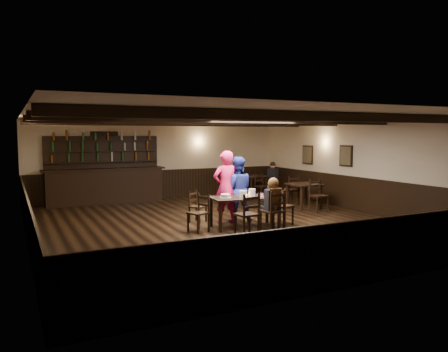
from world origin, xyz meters
name	(u,v)px	position (x,y,z in m)	size (l,w,h in m)	color
ground	(222,224)	(0.00, 0.00, 0.00)	(10.00, 10.00, 0.00)	black
room_shell	(221,155)	(0.01, 0.04, 1.75)	(9.02, 10.02, 2.71)	beige
dining_table	(245,200)	(0.31, -0.64, 0.68)	(1.71, 1.00, 0.75)	black
chair_near_left	(249,211)	(-0.07, -1.51, 0.56)	(0.48, 0.46, 0.97)	black
chair_near_right	(275,208)	(0.66, -1.44, 0.57)	(0.51, 0.49, 0.98)	black
chair_end_left	(201,210)	(-0.80, -0.54, 0.51)	(0.50, 0.51, 0.88)	black
chair_end_right	(281,203)	(1.23, -0.82, 0.56)	(0.56, 0.57, 0.95)	black
chair_far_pushed	(196,204)	(-0.50, 0.52, 0.47)	(0.51, 0.51, 0.80)	black
woman_pink	(225,187)	(0.13, 0.04, 0.92)	(0.67, 0.44, 1.84)	#E71E4B
man_blue	(237,189)	(0.50, 0.10, 0.84)	(0.82, 0.64, 1.68)	navy
seated_person	(273,196)	(0.64, -1.37, 0.84)	(0.34, 0.51, 0.83)	black
cake	(225,196)	(-0.17, -0.56, 0.79)	(0.28, 0.28, 0.09)	white
plate_stack_a	(243,194)	(0.25, -0.66, 0.83)	(0.17, 0.17, 0.16)	white
plate_stack_b	(252,193)	(0.50, -0.66, 0.85)	(0.16, 0.16, 0.19)	white
tea_light	(246,195)	(0.38, -0.59, 0.78)	(0.05, 0.05, 0.06)	#A5A8AD
salt_shaker	(262,195)	(0.70, -0.80, 0.80)	(0.03, 0.03, 0.09)	silver
pepper_shaker	(263,194)	(0.77, -0.74, 0.79)	(0.03, 0.03, 0.08)	#A5A8AD
drink_glass	(252,194)	(0.57, -0.56, 0.80)	(0.07, 0.07, 0.10)	silver
menu_red	(268,196)	(0.83, -0.86, 0.75)	(0.32, 0.22, 0.00)	maroon
menu_blue	(264,195)	(0.88, -0.58, 0.75)	(0.34, 0.24, 0.00)	#111455
bar_counter	(105,181)	(-1.98, 4.72, 0.73)	(3.89, 0.70, 2.20)	black
back_table_a	(304,187)	(3.30, 1.01, 0.65)	(0.90, 0.90, 0.75)	black
back_table_b	(252,178)	(3.17, 3.93, 0.65)	(0.96, 0.96, 0.75)	black
bg_patron_left	(240,174)	(2.62, 3.89, 0.82)	(0.26, 0.37, 0.72)	black
bg_patron_right	(273,172)	(3.97, 3.82, 0.85)	(0.32, 0.42, 0.77)	black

